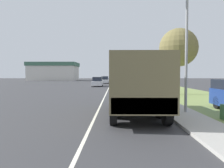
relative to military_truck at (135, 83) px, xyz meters
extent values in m
plane|color=#38383A|center=(-2.03, 27.08, -1.67)|extent=(180.00, 180.00, 0.00)
cube|color=silver|center=(-2.03, 27.08, -1.67)|extent=(0.12, 120.00, 0.00)
cube|color=#ADAAA3|center=(2.47, 27.08, -1.61)|extent=(1.80, 120.00, 0.12)
cube|color=olive|center=(6.87, 27.08, -1.66)|extent=(7.00, 120.00, 0.02)
cube|color=#545B3D|center=(0.00, 2.74, -0.11)|extent=(2.52, 2.00, 1.87)
cube|color=brown|center=(0.00, -0.83, 0.13)|extent=(2.52, 5.15, 2.34)
cube|color=#545B3D|center=(0.00, -3.36, -0.69)|extent=(2.39, 0.10, 0.60)
cube|color=red|center=(-0.94, -3.38, -0.49)|extent=(0.12, 0.06, 0.12)
cube|color=red|center=(0.94, -3.38, -0.49)|extent=(0.12, 0.06, 0.12)
cylinder|color=black|center=(-1.11, 2.64, -1.07)|extent=(0.30, 1.20, 1.20)
cylinder|color=black|center=(1.11, 2.64, -1.07)|extent=(0.30, 1.20, 1.20)
cylinder|color=black|center=(-1.11, -2.12, -1.07)|extent=(0.30, 1.20, 1.20)
cylinder|color=black|center=(1.11, -2.12, -1.07)|extent=(0.30, 1.20, 1.20)
cylinder|color=black|center=(-1.11, -0.58, -1.07)|extent=(0.30, 1.20, 1.20)
cylinder|color=black|center=(1.11, -0.58, -1.07)|extent=(0.30, 1.20, 1.20)
cube|color=silver|center=(-0.24, 14.86, -1.13)|extent=(1.75, 4.81, 0.74)
cube|color=black|center=(-0.24, 14.95, -0.39)|extent=(1.54, 2.16, 0.75)
cylinder|color=black|center=(-1.01, 16.40, -1.35)|extent=(0.20, 0.64, 0.64)
cylinder|color=black|center=(0.54, 16.40, -1.35)|extent=(0.20, 0.64, 0.64)
cylinder|color=black|center=(-1.01, 13.32, -1.35)|extent=(0.20, 0.64, 0.64)
cylinder|color=black|center=(0.54, 13.32, -1.35)|extent=(0.20, 0.64, 0.64)
cube|color=silver|center=(-4.20, 27.94, -1.12)|extent=(1.84, 4.68, 0.75)
cube|color=black|center=(-4.20, 28.04, -0.37)|extent=(1.62, 2.11, 0.76)
cylinder|color=black|center=(-5.02, 29.44, -1.35)|extent=(0.20, 0.64, 0.64)
cylinder|color=black|center=(-3.38, 29.44, -1.35)|extent=(0.20, 0.64, 0.64)
cylinder|color=black|center=(-5.02, 26.44, -1.35)|extent=(0.20, 0.64, 0.64)
cylinder|color=black|center=(-3.38, 26.44, -1.35)|extent=(0.20, 0.64, 0.64)
cube|color=silver|center=(-3.50, 41.16, -1.13)|extent=(1.79, 4.26, 0.74)
cube|color=black|center=(-3.50, 41.25, -0.39)|extent=(1.58, 1.92, 0.75)
cylinder|color=black|center=(-4.30, 42.52, -1.35)|extent=(0.20, 0.64, 0.64)
cylinder|color=black|center=(-2.71, 42.52, -1.35)|extent=(0.20, 0.64, 0.64)
cylinder|color=black|center=(-4.30, 39.80, -1.35)|extent=(0.20, 0.64, 0.64)
cylinder|color=black|center=(-2.71, 39.80, -1.35)|extent=(0.20, 0.64, 0.64)
cube|color=navy|center=(-3.93, 55.25, -1.14)|extent=(1.79, 4.81, 0.72)
cube|color=black|center=(-3.93, 55.35, -0.41)|extent=(1.58, 2.16, 0.73)
cylinder|color=black|center=(-4.72, 56.79, -1.35)|extent=(0.20, 0.64, 0.64)
cylinder|color=black|center=(-3.13, 56.79, -1.35)|extent=(0.20, 0.64, 0.64)
cylinder|color=black|center=(-4.72, 53.72, -1.35)|extent=(0.20, 0.64, 0.64)
cylinder|color=black|center=(-3.13, 53.72, -1.35)|extent=(0.20, 0.64, 0.64)
cylinder|color=black|center=(5.22, 2.21, -1.27)|extent=(0.24, 0.76, 0.76)
cylinder|color=gray|center=(2.72, 0.44, 1.82)|extent=(0.14, 0.14, 6.75)
cylinder|color=#4C3D2D|center=(5.59, 11.83, 0.26)|extent=(0.27, 0.27, 3.82)
sphere|color=olive|center=(5.59, 11.83, 3.26)|extent=(3.98, 3.98, 3.98)
cube|color=beige|center=(-23.03, 67.04, 0.90)|extent=(16.24, 10.58, 5.15)
cube|color=#3D6651|center=(-23.03, 67.04, 4.12)|extent=(16.89, 11.00, 1.29)
camera|label=1|loc=(-1.05, -11.15, 0.43)|focal=35.00mm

